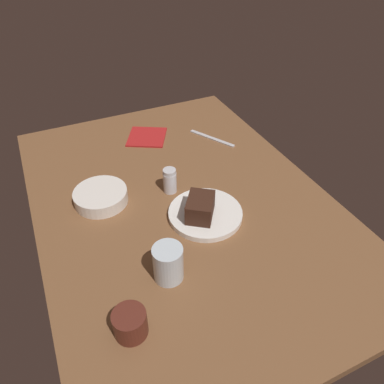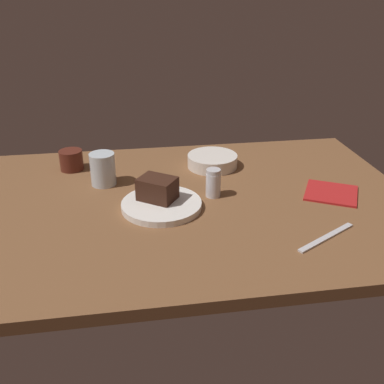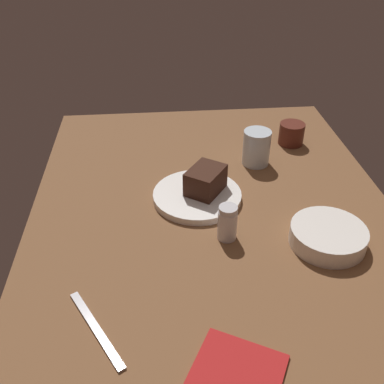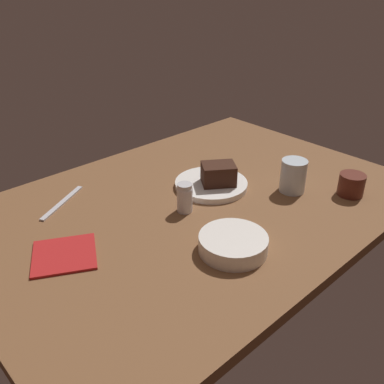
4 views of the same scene
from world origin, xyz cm
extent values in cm
cube|color=brown|center=(0.00, 0.00, 1.50)|extent=(120.00, 84.00, 3.00)
cylinder|color=white|center=(9.30, 3.27, 3.84)|extent=(21.08, 21.08, 1.69)
cube|color=#381E14|center=(10.09, 1.23, 7.66)|extent=(11.67, 11.10, 5.95)
cylinder|color=silver|center=(-5.40, -1.54, 6.38)|extent=(4.12, 4.12, 6.76)
cylinder|color=silver|center=(-5.40, -1.54, 10.36)|extent=(3.91, 3.91, 1.20)
cylinder|color=silver|center=(24.57, -14.05, 7.73)|extent=(7.25, 7.25, 9.45)
cylinder|color=white|center=(-9.24, -22.09, 4.96)|extent=(15.75, 15.75, 3.92)
cylinder|color=#562319|center=(34.70, -26.60, 6.12)|extent=(7.18, 7.18, 6.24)
cube|color=silver|center=(-27.21, 24.10, 3.25)|extent=(17.19, 10.65, 0.50)
cube|color=#B21E1E|center=(-38.28, 2.31, 3.30)|extent=(18.60, 18.47, 0.60)
camera|label=1|loc=(77.23, -32.11, 75.13)|focal=34.36mm
camera|label=2|loc=(17.11, 106.21, 58.21)|focal=41.58mm
camera|label=3|loc=(-76.91, 12.46, 64.43)|focal=41.51mm
camera|label=4|loc=(-69.92, -73.64, 61.36)|focal=40.00mm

